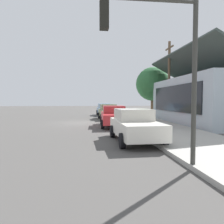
# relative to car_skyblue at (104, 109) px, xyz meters

# --- Properties ---
(ground_plane) EXTENTS (120.00, 120.00, 0.00)m
(ground_plane) POSITION_rel_car_skyblue_xyz_m (9.61, -2.88, -0.81)
(ground_plane) COLOR #4C4947
(sidewalk_curb) EXTENTS (60.00, 4.20, 0.16)m
(sidewalk_curb) POSITION_rel_car_skyblue_xyz_m (9.61, 2.72, -0.73)
(sidewalk_curb) COLOR #A3A099
(sidewalk_curb) RESTS_ON ground
(car_skyblue) EXTENTS (4.84, 2.05, 1.59)m
(car_skyblue) POSITION_rel_car_skyblue_xyz_m (0.00, 0.00, 0.00)
(car_skyblue) COLOR #8CB7E0
(car_skyblue) RESTS_ON ground
(car_olive) EXTENTS (4.60, 2.14, 1.59)m
(car_olive) POSITION_rel_car_skyblue_xyz_m (5.97, -0.04, -0.00)
(car_olive) COLOR olive
(car_olive) RESTS_ON ground
(car_cherry) EXTENTS (4.96, 2.21, 1.59)m
(car_cherry) POSITION_rel_car_skyblue_xyz_m (12.41, -0.26, 0.00)
(car_cherry) COLOR red
(car_cherry) RESTS_ON ground
(car_ivory) EXTENTS (4.60, 2.16, 1.59)m
(car_ivory) POSITION_rel_car_skyblue_xyz_m (18.79, -0.01, 0.00)
(car_ivory) COLOR silver
(car_ivory) RESTS_ON ground
(storefront_building) EXTENTS (12.48, 8.24, 6.22)m
(storefront_building) POSITION_rel_car_skyblue_xyz_m (11.08, 9.10, 1.32)
(storefront_building) COLOR #ADBCC6
(storefront_building) RESTS_ON ground
(shade_tree) EXTENTS (4.07, 4.07, 6.04)m
(shade_tree) POSITION_rel_car_skyblue_xyz_m (3.40, 5.62, 3.17)
(shade_tree) COLOR brown
(shade_tree) RESTS_ON ground
(traffic_light_main) EXTENTS (0.37, 2.79, 5.20)m
(traffic_light_main) POSITION_rel_car_skyblue_xyz_m (23.33, -0.34, 2.68)
(traffic_light_main) COLOR #383833
(traffic_light_main) RESTS_ON ground
(utility_pole_wooden) EXTENTS (1.80, 0.24, 7.50)m
(utility_pole_wooden) POSITION_rel_car_skyblue_xyz_m (9.45, 5.32, 3.11)
(utility_pole_wooden) COLOR brown
(utility_pole_wooden) RESTS_ON ground
(fire_hydrant_red) EXTENTS (0.22, 0.22, 0.71)m
(fire_hydrant_red) POSITION_rel_car_skyblue_xyz_m (4.42, 1.32, -0.32)
(fire_hydrant_red) COLOR red
(fire_hydrant_red) RESTS_ON sidewalk_curb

